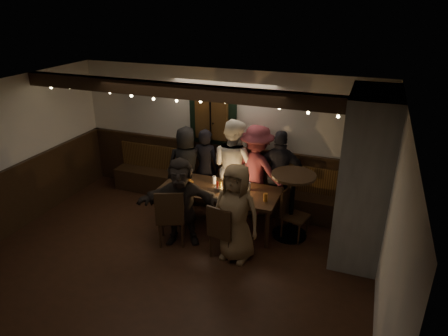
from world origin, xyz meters
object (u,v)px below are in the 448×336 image
at_px(person_d, 256,170).
at_px(high_top, 292,197).
at_px(person_a, 187,165).
at_px(person_c, 233,166).
at_px(chair_end, 291,211).
at_px(person_b, 206,167).
at_px(chair_near_left, 171,215).
at_px(person_f, 181,202).
at_px(person_e, 280,174).
at_px(chair_near_right, 222,229).
at_px(dining_table, 220,192).
at_px(person_g, 236,213).

bearing_deg(person_d, high_top, 155.88).
height_order(person_a, person_c, person_c).
bearing_deg(chair_end, person_d, 142.58).
relative_size(person_a, person_b, 1.00).
bearing_deg(person_a, person_c, 159.49).
relative_size(chair_near_left, person_f, 0.67).
bearing_deg(person_c, person_a, 21.19).
relative_size(chair_near_left, person_e, 0.61).
relative_size(chair_near_left, chair_end, 1.15).
xyz_separation_m(chair_near_left, chair_near_right, (0.91, -0.04, -0.05)).
xyz_separation_m(dining_table, chair_end, (1.24, 0.12, -0.18)).
distance_m(chair_near_left, person_f, 0.27).
bearing_deg(person_g, dining_table, 131.53).
bearing_deg(person_c, chair_near_right, 126.13).
bearing_deg(chair_near_left, chair_end, 28.12).
xyz_separation_m(chair_end, person_d, (-0.80, 0.61, 0.36)).
xyz_separation_m(chair_near_right, person_e, (0.50, 1.65, 0.31)).
distance_m(person_b, person_c, 0.62).
bearing_deg(person_c, person_e, -148.72).
bearing_deg(dining_table, high_top, 6.23).
distance_m(dining_table, person_g, 0.97).
height_order(chair_near_left, person_a, person_a).
bearing_deg(chair_end, person_e, 119.17).
height_order(person_a, person_f, person_a).
xyz_separation_m(chair_near_right, person_a, (-1.34, 1.55, 0.25)).
bearing_deg(person_d, person_a, 14.60).
relative_size(person_d, person_e, 1.04).
bearing_deg(person_c, chair_end, 179.18).
xyz_separation_m(chair_end, person_c, (-1.22, 0.54, 0.41)).
relative_size(chair_near_left, person_d, 0.59).
xyz_separation_m(person_a, person_d, (1.40, 0.05, 0.09)).
distance_m(chair_near_left, person_g, 1.12).
bearing_deg(person_c, person_b, 14.98).
bearing_deg(dining_table, person_g, -54.11).
bearing_deg(chair_near_right, dining_table, 113.46).
bearing_deg(person_g, high_top, 59.36).
xyz_separation_m(chair_near_right, high_top, (0.86, 1.00, 0.21)).
height_order(dining_table, person_f, person_f).
xyz_separation_m(chair_end, person_b, (-1.82, 0.62, 0.27)).
distance_m(chair_near_left, person_d, 1.86).
relative_size(dining_table, chair_near_right, 2.24).
xyz_separation_m(person_c, person_f, (-0.42, -1.33, -0.15)).
height_order(chair_near_right, person_c, person_c).
relative_size(high_top, person_f, 0.77).
relative_size(person_c, person_e, 1.10).
bearing_deg(chair_end, high_top, 106.97).
height_order(high_top, person_g, person_g).
xyz_separation_m(person_e, person_g, (-0.31, -1.56, -0.03)).
xyz_separation_m(dining_table, chair_near_right, (0.38, -0.87, -0.16)).
distance_m(chair_near_right, person_e, 1.75).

